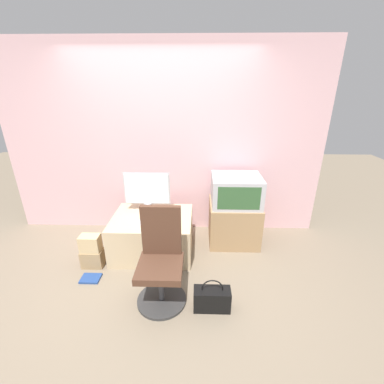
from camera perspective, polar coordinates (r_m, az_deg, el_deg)
The scene contains 13 objects.
ground_plane at distance 3.02m, azimuth -8.80°, elevation -20.01°, with size 12.00×12.00×0.00m, color #7F705B.
wall_back at distance 3.61m, azimuth -6.42°, elevation 10.77°, with size 4.40×0.05×2.60m.
desk at distance 3.41m, azimuth -8.64°, elevation -9.22°, with size 1.00×0.79×0.50m.
side_stand at distance 3.61m, azimuth 9.25°, elevation -6.60°, with size 0.67×0.60×0.57m.
main_monitor at distance 3.36m, azimuth -9.92°, elevation -0.03°, with size 0.59×0.23×0.52m.
keyboard at distance 3.15m, azimuth -10.46°, elevation -6.79°, with size 0.29×0.14×0.01m.
mouse at distance 3.12m, azimuth -6.49°, elevation -6.70°, with size 0.06×0.04×0.03m.
crt_tv at distance 3.40m, azimuth 9.79°, elevation 0.37°, with size 0.63×0.54×0.38m.
office_chair at distance 2.63m, azimuth -6.93°, elevation -15.57°, with size 0.50×0.50×0.98m.
cardboard_box_lower at distance 3.41m, azimuth -21.16°, elevation -13.51°, with size 0.25×0.16×0.22m.
cardboard_box_upper at distance 3.29m, azimuth -21.67°, elevation -10.55°, with size 0.23×0.15×0.20m.
handbag at distance 2.70m, azimuth 4.46°, elevation -22.57°, with size 0.36×0.15×0.35m.
book at distance 3.27m, azimuth -21.58°, elevation -17.42°, with size 0.21×0.16×0.02m.
Camera 1 is at (0.49, -2.18, 2.02)m, focal length 24.00 mm.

